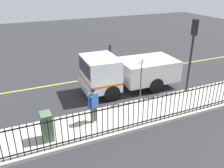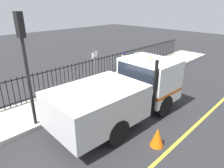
# 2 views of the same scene
# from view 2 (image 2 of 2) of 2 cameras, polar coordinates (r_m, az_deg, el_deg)

# --- Properties ---
(ground_plane) EXTENTS (57.63, 57.63, 0.00)m
(ground_plane) POSITION_cam_2_polar(r_m,az_deg,el_deg) (9.32, 5.29, -8.14)
(ground_plane) COLOR #2B2B2D
(ground_plane) RESTS_ON ground
(sidewalk_slab) EXTENTS (2.46, 26.19, 0.16)m
(sidewalk_slab) POSITION_cam_2_polar(r_m,az_deg,el_deg) (11.20, -6.66, -2.33)
(sidewalk_slab) COLOR #B7B2A8
(sidewalk_slab) RESTS_ON ground
(lane_marking) EXTENTS (0.12, 23.58, 0.01)m
(lane_marking) POSITION_cam_2_polar(r_m,az_deg,el_deg) (8.23, 19.34, -13.91)
(lane_marking) COLOR yellow
(lane_marking) RESTS_ON ground
(work_truck) EXTENTS (2.64, 6.05, 2.65)m
(work_truck) POSITION_cam_2_polar(r_m,az_deg,el_deg) (8.54, 4.30, -1.48)
(work_truck) COLOR white
(work_truck) RESTS_ON ground
(worker_standing) EXTENTS (0.44, 0.56, 1.73)m
(worker_standing) POSITION_cam_2_polar(r_m,az_deg,el_deg) (12.46, 3.15, 5.89)
(worker_standing) COLOR #264C99
(worker_standing) RESTS_ON sidewalk_slab
(iron_fence) EXTENTS (0.04, 22.30, 1.38)m
(iron_fence) POSITION_cam_2_polar(r_m,az_deg,el_deg) (11.71, -10.11, 2.67)
(iron_fence) COLOR black
(iron_fence) RESTS_ON sidewalk_slab
(traffic_light_near) EXTENTS (0.30, 0.22, 4.24)m
(traffic_light_near) POSITION_cam_2_polar(r_m,az_deg,el_deg) (7.74, -23.59, 8.96)
(traffic_light_near) COLOR black
(traffic_light_near) RESTS_ON sidewalk_slab
(utility_cabinet) EXTENTS (0.61, 0.44, 1.23)m
(utility_cabinet) POSITION_cam_2_polar(r_m,az_deg,el_deg) (14.52, 7.58, 6.26)
(utility_cabinet) COLOR #4C6B4C
(utility_cabinet) RESTS_ON sidewalk_slab
(traffic_cone) EXTENTS (0.48, 0.48, 0.69)m
(traffic_cone) POSITION_cam_2_polar(r_m,az_deg,el_deg) (7.40, 12.62, -14.33)
(traffic_cone) COLOR orange
(traffic_cone) RESTS_ON ground
(street_sign) EXTENTS (0.23, 0.47, 2.45)m
(street_sign) POSITION_cam_2_polar(r_m,az_deg,el_deg) (9.70, -4.79, 4.01)
(street_sign) COLOR #4C4C4C
(street_sign) RESTS_ON sidewalk_slab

